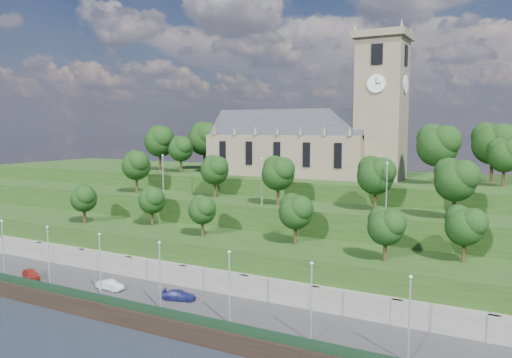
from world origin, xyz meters
The scene contains 17 objects.
ground centered at (0.00, 0.00, 0.00)m, with size 320.00×320.00×0.00m, color black.
promenade centered at (0.00, 6.00, 1.00)m, with size 160.00×12.00×2.00m, color #2D2D30.
quay_wall centered at (0.00, -0.05, 1.10)m, with size 160.00×0.50×2.20m, color black.
fence centered at (0.00, 0.60, 2.60)m, with size 160.00×0.10×1.20m, color #16311D.
retaining_wall centered at (0.00, 11.97, 2.50)m, with size 160.00×2.10×5.00m.
embankment_lower centered at (0.00, 18.00, 4.00)m, with size 160.00×12.00×8.00m, color #1B3712.
embankment_upper centered at (0.00, 29.00, 6.00)m, with size 160.00×10.00×12.00m, color #1B3712.
hilltop centered at (0.00, 50.00, 7.50)m, with size 160.00×32.00×15.00m, color #1B3712.
church centered at (0.79, 45.98, 22.52)m, with size 38.60×12.35×27.60m.
trees_lower centered at (2.77, 18.11, 12.64)m, with size 65.31×8.62×7.22m.
trees_upper centered at (3.09, 28.13, 17.51)m, with size 63.06×8.34×8.38m.
trees_hilltop centered at (0.14, 45.09, 21.70)m, with size 74.37×16.04×10.72m.
lamp_posts_promenade centered at (-2.00, 2.50, 6.95)m, with size 60.36×0.36×8.66m.
lamp_posts_upper centered at (0.00, 26.00, 16.43)m, with size 40.36×0.36×7.66m.
car_left centered at (-27.01, 3.31, 2.72)m, with size 1.69×4.21×1.43m, color maroon.
car_middle centered at (-12.98, 5.11, 2.68)m, with size 1.45×4.16×1.37m, color #ADABB0.
car_right centered at (-2.01, 6.32, 2.65)m, with size 1.81×4.45×1.29m, color navy.
Camera 1 is at (36.60, -44.82, 24.60)m, focal length 35.00 mm.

